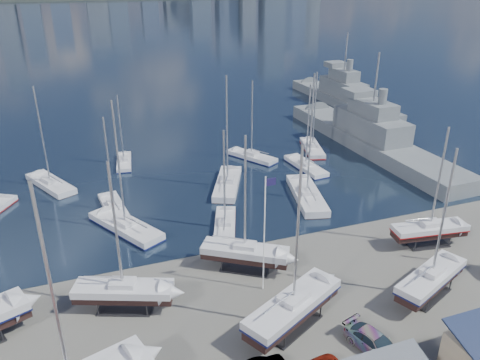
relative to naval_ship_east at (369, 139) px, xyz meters
name	(u,v)px	position (x,y,z in m)	size (l,w,h in m)	color
ground	(267,303)	(-33.17, -32.97, -1.66)	(1400.00, 1400.00, 0.00)	#605E59
water	(85,19)	(-33.17, 277.03, -1.81)	(1400.00, 600.00, 0.40)	#192B39
sailboat_cradle_2	(123,291)	(-45.70, -29.32, 0.34)	(9.15, 5.54, 14.58)	#2D2D33
sailboat_cradle_3	(293,307)	(-32.32, -36.56, 0.45)	(10.63, 7.37, 16.82)	#2D2D33
sailboat_cradle_4	(245,252)	(-33.21, -27.09, 0.34)	(8.81, 6.94, 14.62)	#2D2D33
sailboat_cradle_5	(431,278)	(-18.31, -37.18, 0.35)	(9.50, 5.93, 14.98)	#2D2D33
sailboat_cradle_6	(430,230)	(-12.13, -29.67, 0.30)	(8.75, 3.55, 13.91)	#2D2D33
sailboat_moored_2	(51,185)	(-52.35, 1.38, -1.34)	(7.05, 10.30, 15.26)	black
sailboat_moored_3	(126,228)	(-43.81, -14.79, -1.35)	(8.08, 11.21, 16.59)	black
sailboat_moored_4	(114,209)	(-44.59, -9.21, -1.34)	(3.40, 8.90, 13.10)	black
sailboat_moored_5	(124,162)	(-41.35, 6.68, -1.35)	(3.23, 8.11, 11.79)	black
sailboat_moored_6	(225,226)	(-32.53, -18.44, -1.36)	(5.26, 8.98, 12.96)	black
sailboat_moored_7	(228,185)	(-28.48, -7.28, -1.34)	(7.43, 11.40, 16.77)	black
sailboat_moored_8	(252,157)	(-21.24, 1.93, -1.36)	(6.80, 9.10, 13.56)	black
sailboat_moored_9	(307,197)	(-19.55, -14.54, -1.34)	(5.99, 12.24, 17.81)	black
sailboat_moored_10	(306,167)	(-14.79, -4.92, -1.36)	(3.41, 9.51, 13.93)	black
sailboat_moored_11	(312,149)	(-9.93, 2.09, -1.36)	(5.15, 9.83, 14.15)	black
naval_ship_east	(369,139)	(0.00, 0.00, 0.00)	(8.19, 43.93, 17.94)	slate
naval_ship_west	(342,97)	(11.14, 27.47, 0.01)	(7.12, 37.97, 17.40)	slate
car_d	(375,343)	(-27.28, -41.46, -0.86)	(2.25, 5.53, 1.61)	gray
flagpole	(265,227)	(-32.61, -30.81, 5.22)	(1.06, 0.12, 11.95)	white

